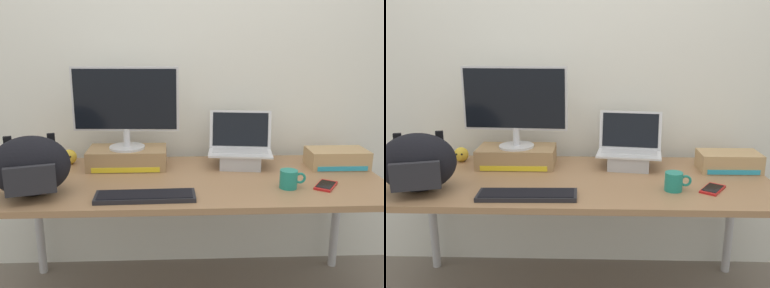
% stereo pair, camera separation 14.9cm
% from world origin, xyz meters
% --- Properties ---
extents(back_wall, '(7.00, 0.10, 2.60)m').
position_xyz_m(back_wall, '(0.00, 0.49, 1.30)').
color(back_wall, silver).
rests_on(back_wall, ground).
extents(desk, '(1.94, 0.78, 0.72)m').
position_xyz_m(desk, '(0.00, 0.00, 0.66)').
color(desk, '#99704C').
rests_on(desk, ground).
extents(toner_box_yellow, '(0.42, 0.23, 0.11)m').
position_xyz_m(toner_box_yellow, '(-0.35, 0.20, 0.77)').
color(toner_box_yellow, '#9E7A51').
rests_on(toner_box_yellow, desk).
extents(desktop_monitor, '(0.57, 0.19, 0.44)m').
position_xyz_m(desktop_monitor, '(-0.35, 0.20, 1.07)').
color(desktop_monitor, silver).
rests_on(desktop_monitor, toner_box_yellow).
extents(open_laptop, '(0.37, 0.26, 0.30)m').
position_xyz_m(open_laptop, '(0.28, 0.20, 0.79)').
color(open_laptop, '#ADADB2').
rests_on(open_laptop, desk).
extents(external_keyboard, '(0.45, 0.14, 0.02)m').
position_xyz_m(external_keyboard, '(-0.22, -0.27, 0.73)').
color(external_keyboard, black).
rests_on(external_keyboard, desk).
extents(messenger_backpack, '(0.39, 0.31, 0.28)m').
position_xyz_m(messenger_backpack, '(-0.73, -0.20, 0.86)').
color(messenger_backpack, black).
rests_on(messenger_backpack, desk).
extents(coffee_mug, '(0.13, 0.08, 0.09)m').
position_xyz_m(coffee_mug, '(0.46, -0.16, 0.76)').
color(coffee_mug, '#1E7F70').
rests_on(coffee_mug, desk).
extents(cell_phone, '(0.15, 0.17, 0.01)m').
position_xyz_m(cell_phone, '(0.64, -0.15, 0.73)').
color(cell_phone, red).
rests_on(cell_phone, desk).
extents(plush_toy, '(0.08, 0.08, 0.08)m').
position_xyz_m(plush_toy, '(-0.68, 0.27, 0.76)').
color(plush_toy, gold).
rests_on(plush_toy, desk).
extents(toner_box_cyan, '(0.32, 0.18, 0.10)m').
position_xyz_m(toner_box_cyan, '(0.81, 0.15, 0.77)').
color(toner_box_cyan, tan).
rests_on(toner_box_cyan, desk).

